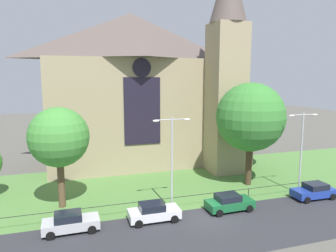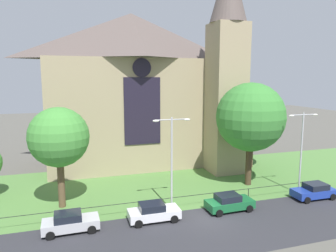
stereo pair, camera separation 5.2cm
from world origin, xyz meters
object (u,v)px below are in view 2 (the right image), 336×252
at_px(tree_left_near, 59,138).
at_px(tree_right_near, 250,117).
at_px(streetlamp_far, 302,143).
at_px(parked_car_white, 153,212).
at_px(parked_car_silver, 70,222).
at_px(tree_right_far, 251,125).
at_px(church_building, 139,88).
at_px(parked_car_blue, 314,191).
at_px(streetlamp_near, 172,152).
at_px(parked_car_green, 229,202).

bearing_deg(tree_left_near, tree_right_near, 0.81).
relative_size(streetlamp_far, parked_car_white, 1.96).
distance_m(tree_right_near, parked_car_silver, 20.65).
distance_m(tree_right_far, tree_right_near, 7.62).
xyz_separation_m(church_building, parked_car_blue, (13.31, -18.25, -9.53)).
xyz_separation_m(church_building, streetlamp_near, (-0.78, -16.75, -4.98)).
bearing_deg(church_building, tree_left_near, -127.71).
bearing_deg(streetlamp_far, church_building, 127.36).
bearing_deg(parked_car_blue, church_building, -52.98).
xyz_separation_m(streetlamp_far, parked_car_green, (-8.74, -1.58, -4.51)).
bearing_deg(parked_car_green, parked_car_blue, -0.70).
height_order(tree_right_far, parked_car_silver, tree_right_far).
distance_m(church_building, tree_right_far, 15.57).
height_order(streetlamp_near, parked_car_green, streetlamp_near).
distance_m(parked_car_white, parked_car_green, 6.89).
relative_size(tree_right_near, tree_left_near, 1.22).
relative_size(church_building, streetlamp_far, 3.15).
bearing_deg(parked_car_blue, parked_car_silver, 0.66).
relative_size(tree_right_far, streetlamp_far, 1.06).
distance_m(church_building, parked_car_green, 21.05).
relative_size(tree_right_near, streetlamp_far, 1.35).
bearing_deg(streetlamp_near, tree_right_far, 35.94).
relative_size(parked_car_white, parked_car_green, 1.00).
height_order(parked_car_silver, parked_car_blue, same).
distance_m(tree_right_far, parked_car_silver, 25.99).
height_order(tree_right_far, streetlamp_near, tree_right_far).
relative_size(streetlamp_near, parked_car_blue, 1.97).
relative_size(tree_right_near, parked_car_green, 2.64).
bearing_deg(tree_right_near, parked_car_blue, -54.58).
distance_m(tree_left_near, streetlamp_near, 10.06).
bearing_deg(parked_car_silver, church_building, 61.81).
xyz_separation_m(tree_left_near, streetlamp_far, (22.84, -3.74, -1.17)).
height_order(parked_car_silver, parked_car_white, same).
relative_size(streetlamp_near, streetlamp_far, 1.01).
bearing_deg(streetlamp_far, tree_right_near, 130.29).
relative_size(parked_car_silver, parked_car_green, 1.00).
distance_m(parked_car_silver, parked_car_green, 13.43).
bearing_deg(streetlamp_far, parked_car_white, -174.42).
bearing_deg(parked_car_white, tree_right_far, 36.53).
xyz_separation_m(streetlamp_near, parked_car_green, (4.83, -1.58, -4.54)).
distance_m(tree_left_near, parked_car_green, 16.11).
bearing_deg(tree_left_near, parked_car_white, -36.14).
bearing_deg(tree_right_far, streetlamp_near, -144.06).
height_order(streetlamp_far, parked_car_silver, streetlamp_far).
bearing_deg(streetlamp_near, church_building, 87.32).
distance_m(tree_right_near, parked_car_blue, 9.54).
bearing_deg(tree_left_near, parked_car_silver, -82.53).
height_order(church_building, tree_right_far, church_building).
relative_size(church_building, streetlamp_near, 3.12).
bearing_deg(streetlamp_far, tree_left_near, 170.70).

